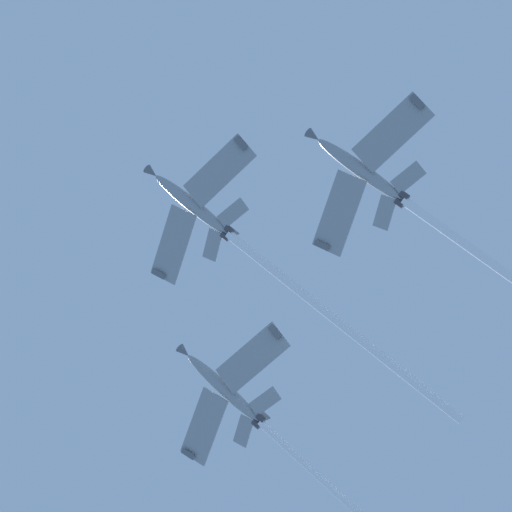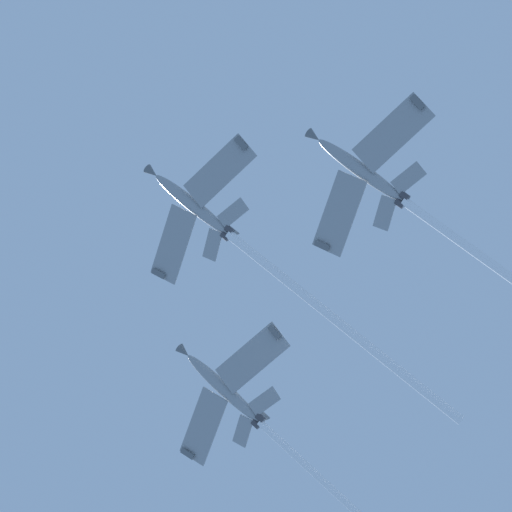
{
  "view_description": "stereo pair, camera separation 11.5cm",
  "coord_description": "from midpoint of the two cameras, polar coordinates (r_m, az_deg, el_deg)",
  "views": [
    {
      "loc": [
        12.96,
        14.5,
        1.72
      ],
      "look_at": [
        -15.9,
        33.31,
        108.49
      ],
      "focal_mm": 68.51,
      "sensor_mm": 36.0,
      "label": 1
    },
    {
      "loc": [
        12.89,
        14.4,
        1.72
      ],
      "look_at": [
        -15.9,
        33.31,
        108.49
      ],
      "focal_mm": 68.51,
      "sensor_mm": 36.0,
      "label": 2
    }
  ],
  "objects": [
    {
      "name": "jet_lead",
      "position": [
        111.8,
        -0.05,
        0.03
      ],
      "size": [
        20.11,
        41.57,
        23.97
      ],
      "color": "gray"
    },
    {
      "name": "jet_left_wing",
      "position": [
        105.51,
        9.81,
        2.32
      ],
      "size": [
        20.11,
        40.25,
        23.07
      ],
      "color": "gray"
    },
    {
      "name": "jet_right_wing",
      "position": [
        114.24,
        0.28,
        -9.75
      ],
      "size": [
        20.11,
        36.57,
        22.45
      ],
      "color": "gray"
    }
  ]
}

